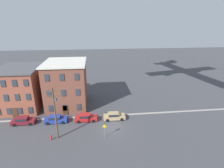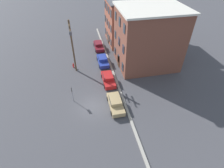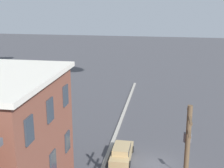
# 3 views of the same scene
# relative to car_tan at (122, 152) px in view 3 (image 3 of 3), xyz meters

# --- Properties ---
(ground_plane) EXTENTS (200.00, 200.00, 0.00)m
(ground_plane) POSITION_rel_car_tan_xyz_m (-0.70, -3.07, -0.75)
(ground_plane) COLOR #424247
(kerb_strip) EXTENTS (56.00, 0.36, 0.16)m
(kerb_strip) POSITION_rel_car_tan_xyz_m (-0.70, 1.43, -0.67)
(kerb_strip) COLOR #9E998E
(kerb_strip) RESTS_ON ground_plane
(car_tan) EXTENTS (4.40, 1.92, 1.43)m
(car_tan) POSITION_rel_car_tan_xyz_m (0.00, 0.00, 0.00)
(car_tan) COLOR tan
(car_tan) RESTS_ON ground_plane
(caution_sign) EXTENTS (0.87, 0.08, 2.69)m
(caution_sign) POSITION_rel_car_tan_xyz_m (-2.31, -5.83, 1.03)
(caution_sign) COLOR slate
(caution_sign) RESTS_ON ground_plane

